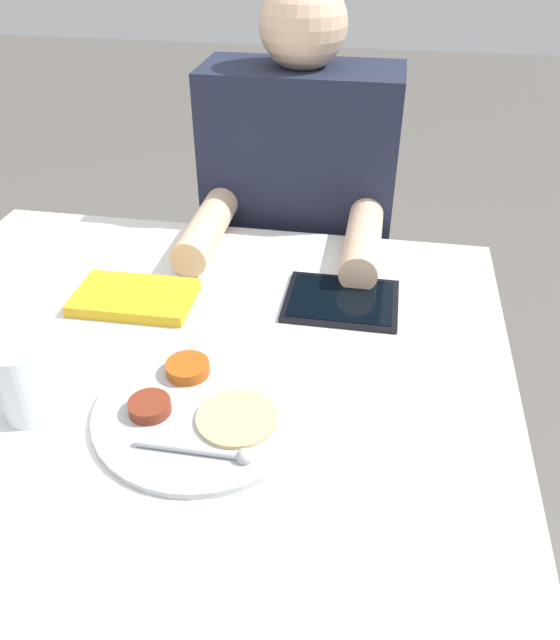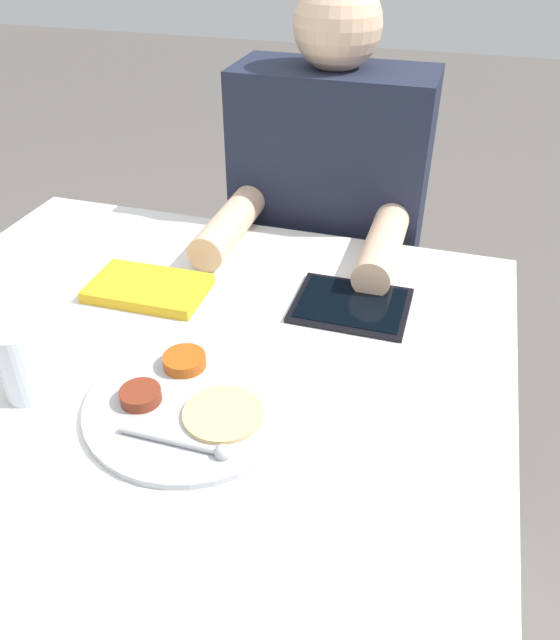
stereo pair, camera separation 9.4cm
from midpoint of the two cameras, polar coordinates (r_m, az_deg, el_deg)
name	(u,v)px [view 2 (the right image)]	position (r m, az deg, el deg)	size (l,w,h in m)	color
ground_plane	(204,618)	(1.56, -5.09, -25.62)	(12.00, 12.00, 0.00)	#605B56
dining_table	(190,511)	(1.24, -6.01, -17.08)	(1.04, 0.94, 0.75)	silver
thali_tray	(191,401)	(0.88, -5.13, -7.52)	(0.30, 0.30, 0.03)	#B7BABF
red_notebook	(148,289)	(1.13, -9.63, 2.75)	(0.21, 0.13, 0.02)	silver
tablet_device	(351,305)	(1.09, 9.01, 1.28)	(0.20, 0.16, 0.01)	black
person_diner	(325,276)	(1.53, 5.90, 3.93)	(0.42, 0.47, 1.22)	black
drinking_glass	(22,362)	(0.92, -19.84, -3.79)	(0.07, 0.07, 0.11)	silver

